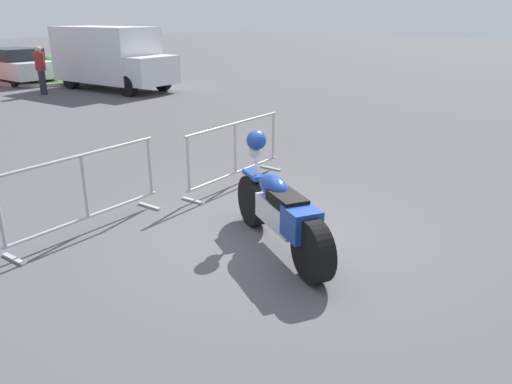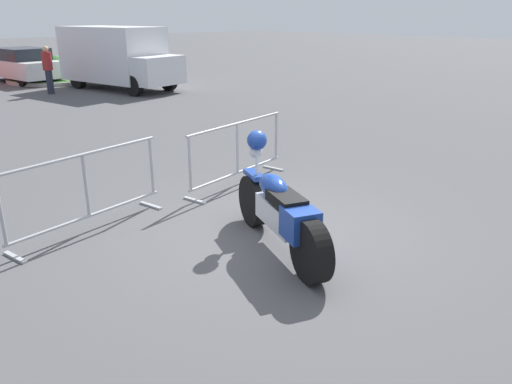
# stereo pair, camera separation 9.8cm
# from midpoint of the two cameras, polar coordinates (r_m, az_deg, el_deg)

# --- Properties ---
(ground_plane) EXTENTS (120.00, 120.00, 0.00)m
(ground_plane) POSITION_cam_midpoint_polar(r_m,az_deg,el_deg) (6.66, 1.37, -4.82)
(ground_plane) COLOR #4C4C4F
(motorcycle) EXTENTS (1.13, 2.26, 1.35)m
(motorcycle) POSITION_cam_midpoint_polar(r_m,az_deg,el_deg) (6.06, 2.26, -2.10)
(motorcycle) COLOR black
(motorcycle) RESTS_ON ground
(crowd_barrier_near) EXTENTS (2.36, 0.74, 1.07)m
(crowd_barrier_near) POSITION_cam_midpoint_polar(r_m,az_deg,el_deg) (6.94, -19.32, 0.03)
(crowd_barrier_near) COLOR #9EA0A5
(crowd_barrier_near) RESTS_ON ground
(crowd_barrier_far) EXTENTS (2.36, 0.74, 1.07)m
(crowd_barrier_far) POSITION_cam_midpoint_polar(r_m,az_deg,el_deg) (8.44, -2.73, 4.53)
(crowd_barrier_far) COLOR #9EA0A5
(crowd_barrier_far) RESTS_ON ground
(delivery_van) EXTENTS (2.67, 5.24, 2.31)m
(delivery_van) POSITION_cam_midpoint_polar(r_m,az_deg,el_deg) (20.37, -16.45, 14.66)
(delivery_van) COLOR silver
(delivery_van) RESTS_ON ground
(parked_car_white) EXTENTS (2.04, 4.30, 1.42)m
(parked_car_white) POSITION_cam_midpoint_polar(r_m,az_deg,el_deg) (23.92, -26.00, 12.89)
(parked_car_white) COLOR white
(parked_car_white) RESTS_ON ground
(pedestrian) EXTENTS (0.34, 0.34, 1.69)m
(pedestrian) POSITION_cam_midpoint_polar(r_m,az_deg,el_deg) (19.90, -23.52, 12.82)
(pedestrian) COLOR #262838
(pedestrian) RESTS_ON ground
(planter_island) EXTENTS (4.12, 4.12, 1.10)m
(planter_island) POSITION_cam_midpoint_polar(r_m,az_deg,el_deg) (23.85, -22.90, 12.36)
(planter_island) COLOR #ADA89E
(planter_island) RESTS_ON ground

